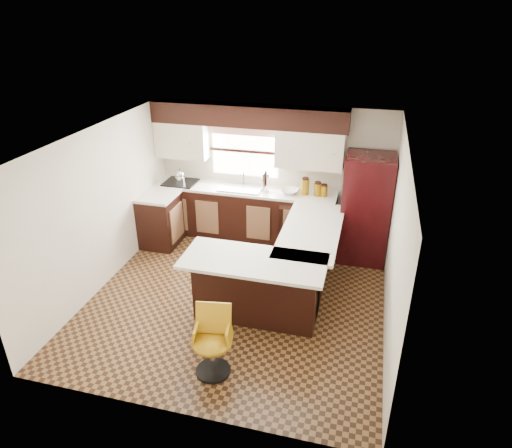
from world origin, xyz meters
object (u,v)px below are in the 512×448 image
(peninsula_return, at_px, (257,288))
(bar_chair, at_px, (212,343))
(peninsula_long, at_px, (306,258))
(refrigerator, at_px, (366,209))

(peninsula_return, bearing_deg, bar_chair, -101.00)
(peninsula_return, distance_m, bar_chair, 1.20)
(peninsula_long, xyz_separation_m, peninsula_return, (-0.53, -0.97, 0.00))
(refrigerator, bearing_deg, peninsula_long, -127.32)
(refrigerator, distance_m, bar_chair, 3.59)
(bar_chair, bearing_deg, peninsula_return, 69.74)
(refrigerator, height_order, bar_chair, refrigerator)
(refrigerator, xyz_separation_m, bar_chair, (-1.55, -3.20, -0.48))
(peninsula_long, xyz_separation_m, refrigerator, (0.79, 1.04, 0.45))
(peninsula_long, height_order, refrigerator, refrigerator)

